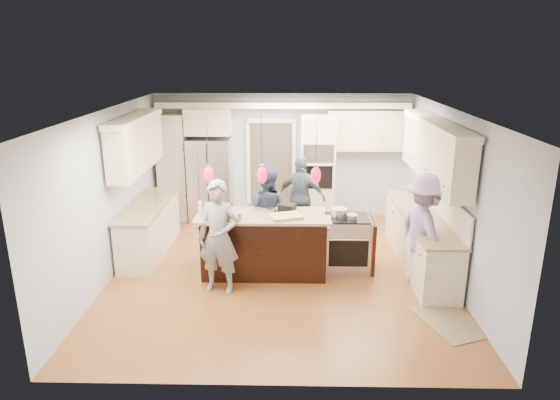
{
  "coord_description": "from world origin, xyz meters",
  "views": [
    {
      "loc": [
        0.17,
        -7.73,
        3.62
      ],
      "look_at": [
        0.0,
        0.35,
        1.15
      ],
      "focal_mm": 32.0,
      "sensor_mm": 36.0,
      "label": 1
    }
  ],
  "objects_px": {
    "refrigerator": "(210,180)",
    "island_range": "(348,243)",
    "person_far_left": "(267,211)",
    "person_bar_end": "(219,237)",
    "kitchen_island": "(265,243)"
  },
  "relations": [
    {
      "from": "person_bar_end",
      "to": "person_far_left",
      "type": "height_order",
      "value": "person_bar_end"
    },
    {
      "from": "kitchen_island",
      "to": "refrigerator",
      "type": "bearing_deg",
      "value": 116.88
    },
    {
      "from": "refrigerator",
      "to": "island_range",
      "type": "height_order",
      "value": "refrigerator"
    },
    {
      "from": "kitchen_island",
      "to": "person_far_left",
      "type": "xyz_separation_m",
      "value": [
        0.0,
        0.78,
        0.3
      ]
    },
    {
      "from": "refrigerator",
      "to": "person_far_left",
      "type": "distance_m",
      "value": 2.22
    },
    {
      "from": "island_range",
      "to": "refrigerator",
      "type": "bearing_deg",
      "value": 137.41
    },
    {
      "from": "kitchen_island",
      "to": "person_bar_end",
      "type": "relative_size",
      "value": 1.19
    },
    {
      "from": "refrigerator",
      "to": "kitchen_island",
      "type": "bearing_deg",
      "value": -63.12
    },
    {
      "from": "person_bar_end",
      "to": "person_far_left",
      "type": "relative_size",
      "value": 1.12
    },
    {
      "from": "kitchen_island",
      "to": "island_range",
      "type": "relative_size",
      "value": 2.28
    },
    {
      "from": "person_bar_end",
      "to": "person_far_left",
      "type": "distance_m",
      "value": 1.71
    },
    {
      "from": "island_range",
      "to": "person_bar_end",
      "type": "height_order",
      "value": "person_bar_end"
    },
    {
      "from": "refrigerator",
      "to": "person_bar_end",
      "type": "height_order",
      "value": "refrigerator"
    },
    {
      "from": "refrigerator",
      "to": "person_far_left",
      "type": "xyz_separation_m",
      "value": [
        1.3,
        -1.79,
        -0.11
      ]
    },
    {
      "from": "island_range",
      "to": "person_far_left",
      "type": "relative_size",
      "value": 0.59
    }
  ]
}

